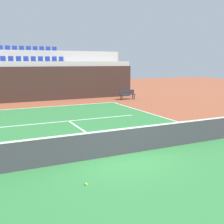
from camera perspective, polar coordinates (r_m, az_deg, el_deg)
The scene contains 13 objects.
ground_plane at distance 9.97m, azimuth 1.66°, elevation -8.95°, with size 80.00×80.00×0.00m, color brown.
court_surface at distance 9.97m, azimuth 1.66°, elevation -8.92°, with size 11.00×24.00×0.01m, color #2D7238.
baseline_far at distance 21.04m, azimuth -13.28°, elevation 1.06°, with size 11.00×0.10×0.00m, color white.
service_line_far at distance 15.74m, azimuth -8.98°, elevation -1.84°, with size 8.26×0.10×0.00m, color white.
centre_service_line at distance 12.78m, azimuth -4.89°, elevation -4.59°, with size 0.10×6.40×0.00m, color white.
back_wall at distance 24.26m, azimuth -15.18°, elevation 5.64°, with size 17.86×0.30×2.93m, color black.
stands_tier_lower at distance 25.58m, azimuth -15.75°, elevation 6.33°, with size 17.86×2.40×3.37m, color #9E9E99.
stands_tier_upper at distance 27.92m, azimuth -16.65°, elevation 7.62°, with size 17.86×2.40×4.38m, color #9E9E99.
seating_row_lower at distance 25.62m, azimuth -15.99°, elevation 10.38°, with size 5.47×0.44×0.44m.
seating_row_upper at distance 28.02m, azimuth -16.93°, elevation 12.35°, with size 5.47×0.44×0.44m.
tennis_net at distance 9.82m, azimuth 1.68°, elevation -6.15°, with size 11.08×0.08×1.07m.
player_bench at distance 24.62m, azimuth 3.20°, elevation 3.80°, with size 1.50×0.40×0.85m.
tennis_ball_1 at distance 7.70m, azimuth -5.40°, elevation -14.66°, with size 0.07×0.07×0.07m, color #CCE033.
Camera 1 is at (-4.29, -8.38, 3.29)m, focal length 44.01 mm.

